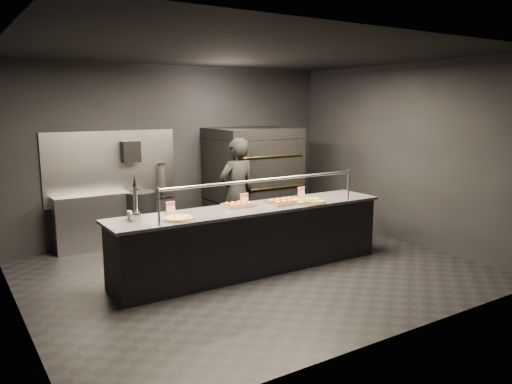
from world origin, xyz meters
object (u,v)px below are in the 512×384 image
towel_dispenser (131,152)px  square_pizza (308,201)px  prep_shelf (93,222)px  round_pizza (179,218)px  slider_tray_b (284,202)px  fire_extinguisher (162,178)px  beer_tap (136,208)px  worker (237,193)px  pizza_oven (252,180)px  trash_bin (141,218)px  service_counter (253,239)px  slider_tray_a (238,205)px

towel_dispenser → square_pizza: (1.77, -2.52, -0.61)m
prep_shelf → round_pizza: (0.42, -2.47, 0.49)m
slider_tray_b → square_pizza: (0.37, -0.10, -0.01)m
fire_extinguisher → beer_tap: size_ratio=0.89×
round_pizza → worker: (1.63, 1.34, -0.04)m
fire_extinguisher → slider_tray_b: (0.85, -2.44, -0.11)m
slider_tray_b → beer_tap: bearing=176.8°
fire_extinguisher → towel_dispenser: bearing=-179.0°
pizza_oven → towel_dispenser: 2.23m
round_pizza → trash_bin: bearing=81.6°
pizza_oven → round_pizza: (-2.38, -2.05, -0.03)m
service_counter → slider_tray_a: 0.52m
square_pizza → worker: worker is taller
towel_dispenser → round_pizza: (-0.28, -2.54, -0.61)m
fire_extinguisher → slider_tray_a: 2.27m
service_counter → round_pizza: 1.28m
slider_tray_a → slider_tray_b: size_ratio=0.90×
round_pizza → beer_tap: bearing=153.1°
pizza_oven → beer_tap: size_ratio=3.35×
prep_shelf → round_pizza: round_pizza is taller
towel_dispenser → trash_bin: bearing=-68.4°
fire_extinguisher → slider_tray_b: bearing=-70.8°
towel_dispenser → round_pizza: bearing=-96.4°
service_counter → square_pizza: (0.87, -0.13, 0.47)m
pizza_oven → prep_shelf: (-2.80, 0.42, -0.52)m
beer_tap → square_pizza: bearing=-5.0°
trash_bin → beer_tap: bearing=-110.8°
beer_tap → pizza_oven: bearing=32.5°
square_pizza → prep_shelf: bearing=135.1°
fire_extinguisher → square_pizza: 2.81m
square_pizza → towel_dispenser: bearing=125.0°
slider_tray_b → prep_shelf: bearing=131.7°
prep_shelf → square_pizza: square_pizza is taller
beer_tap → square_pizza: 2.52m
prep_shelf → slider_tray_b: size_ratio=2.50×
trash_bin → prep_shelf: bearing=172.6°
fire_extinguisher → worker: (0.80, -1.21, -0.16)m
fire_extinguisher → beer_tap: 2.65m
round_pizza → trash_bin: 2.45m
beer_tap → slider_tray_b: beer_tap is taller
prep_shelf → fire_extinguisher: bearing=3.7°
fire_extinguisher → trash_bin: 0.80m
prep_shelf → beer_tap: (-0.04, -2.24, 0.63)m
service_counter → slider_tray_a: size_ratio=9.50×
pizza_oven → beer_tap: 3.38m
service_counter → trash_bin: size_ratio=4.60×
beer_tap → worker: worker is taller
service_counter → worker: bearing=69.3°
slider_tray_a → square_pizza: (1.01, -0.28, -0.01)m
service_counter → towel_dispenser: size_ratio=11.71×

